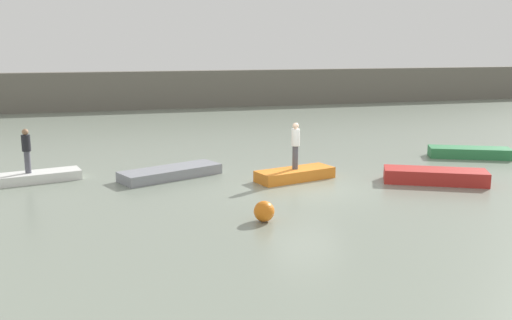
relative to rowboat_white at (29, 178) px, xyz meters
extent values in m
plane|color=gray|center=(9.74, -3.56, -0.18)|extent=(120.00, 120.00, 0.00)
cube|color=#666056|center=(9.74, 23.29, 1.31)|extent=(80.00, 1.20, 2.98)
cube|color=white|center=(0.00, 0.00, 0.00)|extent=(3.85, 1.85, 0.36)
cube|color=gray|center=(5.22, -0.69, 0.02)|extent=(4.16, 2.70, 0.39)
cube|color=orange|center=(9.75, -2.34, 0.03)|extent=(3.24, 1.83, 0.42)
cube|color=red|center=(14.61, -4.22, 0.08)|extent=(3.85, 2.71, 0.52)
cube|color=#2D7F47|center=(18.86, -0.45, 0.06)|extent=(3.70, 2.49, 0.47)
cylinder|color=#4C4C56|center=(9.75, -2.34, 0.69)|extent=(0.22, 0.22, 0.90)
cylinder|color=white|center=(9.75, -2.34, 1.46)|extent=(0.32, 0.32, 0.64)
sphere|color=beige|center=(9.75, -2.34, 1.90)|extent=(0.24, 0.24, 0.24)
cylinder|color=#4C4C56|center=(0.00, 0.00, 0.60)|extent=(0.22, 0.22, 0.84)
cylinder|color=black|center=(0.00, 0.00, 1.32)|extent=(0.32, 0.32, 0.61)
sphere|color=#936B4C|center=(0.00, 0.00, 1.73)|extent=(0.23, 0.23, 0.23)
sphere|color=orange|center=(7.14, -6.95, 0.13)|extent=(0.61, 0.61, 0.61)
camera|label=1|loc=(2.64, -22.05, 4.92)|focal=39.50mm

